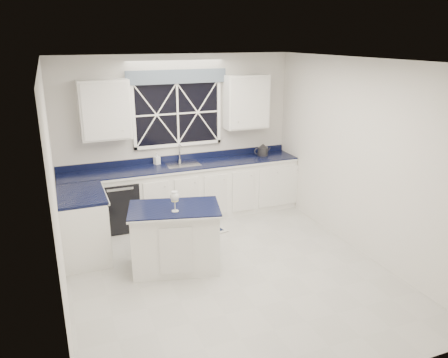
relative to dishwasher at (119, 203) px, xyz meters
name	(u,v)px	position (x,y,z in m)	size (l,w,h in m)	color
ground	(228,271)	(1.10, -1.95, -0.41)	(4.50, 4.50, 0.00)	#A7A8A3
back_wall	(178,137)	(1.10, 0.30, 0.94)	(4.00, 0.10, 2.70)	silver
base_cabinets	(168,198)	(0.77, -0.17, 0.04)	(3.99, 1.60, 0.90)	white
countertop	(183,166)	(1.10, 0.00, 0.51)	(3.98, 0.64, 0.04)	black
dishwasher	(119,203)	(0.00, 0.00, 0.00)	(0.60, 0.58, 0.82)	black
window	(177,109)	(1.10, 0.25, 1.42)	(1.65, 0.09, 1.26)	black
upper_cabinets	(179,106)	(1.10, 0.13, 1.49)	(3.10, 0.34, 0.90)	white
faucet	(180,153)	(1.10, 0.19, 0.69)	(0.05, 0.20, 0.30)	#B5B5B7
island	(175,238)	(0.50, -1.60, 0.03)	(1.29, 0.96, 0.87)	white
rug	(187,232)	(0.96, -0.60, -0.40)	(1.26, 0.92, 0.02)	#B2B3AD
kettle	(263,150)	(2.58, 0.04, 0.63)	(0.30, 0.21, 0.22)	#2A2A2C
wine_glass	(175,198)	(0.47, -1.73, 0.64)	(0.11, 0.11, 0.26)	silver
soap_bottle	(157,158)	(0.70, 0.20, 0.63)	(0.09, 0.09, 0.20)	silver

